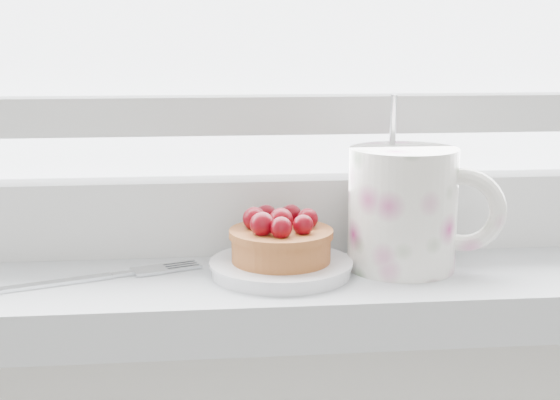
{
  "coord_description": "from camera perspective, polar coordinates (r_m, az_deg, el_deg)",
  "views": [
    {
      "loc": [
        -0.07,
        1.24,
        1.14
      ],
      "look_at": [
        -0.01,
        1.88,
        1.01
      ],
      "focal_mm": 50.0,
      "sensor_mm": 36.0,
      "label": 1
    }
  ],
  "objects": [
    {
      "name": "saucer",
      "position": [
        0.68,
        0.08,
        -4.96
      ],
      "size": [
        0.12,
        0.12,
        0.01
      ],
      "primitive_type": "cylinder",
      "color": "white",
      "rests_on": "windowsill"
    },
    {
      "name": "raspberry_tart",
      "position": [
        0.67,
        0.04,
        -2.85
      ],
      "size": [
        0.09,
        0.09,
        0.05
      ],
      "color": "brown",
      "rests_on": "saucer"
    },
    {
      "name": "floral_mug",
      "position": [
        0.69,
        9.25,
        -0.45
      ],
      "size": [
        0.15,
        0.12,
        0.15
      ],
      "color": "silver",
      "rests_on": "windowsill"
    },
    {
      "name": "fork",
      "position": [
        0.68,
        -13.56,
        -5.56
      ],
      "size": [
        0.18,
        0.08,
        0.0
      ],
      "color": "silver",
      "rests_on": "windowsill"
    }
  ]
}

